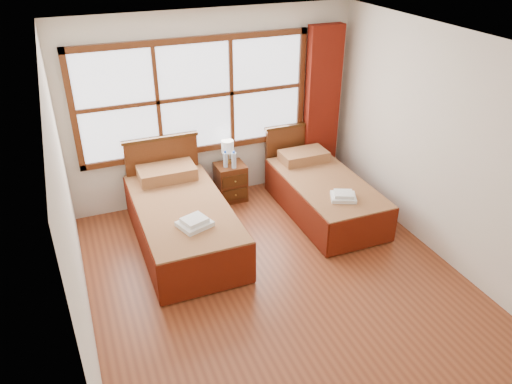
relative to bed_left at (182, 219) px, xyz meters
name	(u,v)px	position (x,y,z in m)	size (l,w,h in m)	color
floor	(279,283)	(0.78, -1.20, -0.32)	(4.50, 4.50, 0.00)	brown
ceiling	(286,46)	(0.78, -1.20, 2.28)	(4.50, 4.50, 0.00)	white
wall_back	(213,108)	(0.78, 1.05, 0.98)	(4.00, 4.00, 0.00)	silver
wall_left	(70,220)	(-1.22, -1.20, 0.98)	(4.50, 4.50, 0.00)	silver
wall_right	(444,149)	(2.78, -1.20, 0.98)	(4.50, 4.50, 0.00)	silver
window	(195,97)	(0.53, 1.02, 1.18)	(3.16, 0.06, 1.56)	white
curtain	(322,106)	(2.38, 0.91, 0.85)	(0.50, 0.16, 2.30)	maroon
bed_left	(182,219)	(0.00, 0.00, 0.00)	(1.08, 2.10, 1.05)	#43250E
bed_right	(323,193)	(1.96, 0.00, -0.03)	(0.98, 2.00, 0.94)	#43250E
nightstand	(231,182)	(0.92, 0.80, -0.05)	(0.40, 0.40, 0.54)	#572913
towels_left	(195,223)	(0.02, -0.57, 0.28)	(0.42, 0.39, 0.10)	white
towels_right	(343,196)	(1.92, -0.57, 0.22)	(0.39, 0.37, 0.09)	white
lamp	(228,147)	(0.91, 0.89, 0.45)	(0.17, 0.17, 0.33)	#BA883B
bottle_near	(225,160)	(0.84, 0.76, 0.33)	(0.06, 0.06, 0.24)	#C1DEF9
bottle_far	(234,160)	(0.94, 0.70, 0.33)	(0.07, 0.07, 0.25)	#C1DEF9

